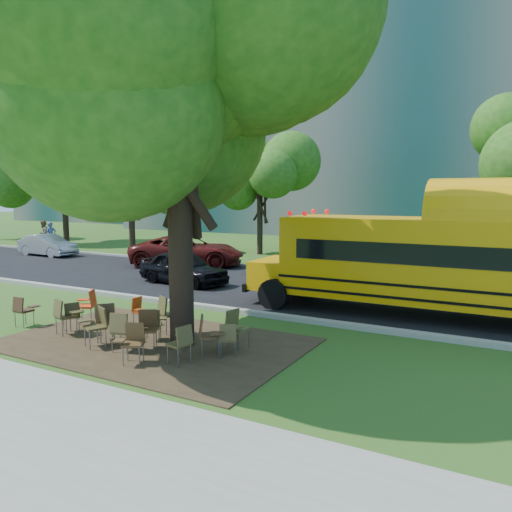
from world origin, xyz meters
The scene contains 33 objects.
ground centered at (0.00, 0.00, 0.00)m, with size 160.00×160.00×0.00m, color #2A5219.
dirt_patch centered at (1.00, -0.50, 0.01)m, with size 7.00×4.50×0.03m, color #382819.
asphalt_road centered at (0.00, 7.00, 0.02)m, with size 80.00×8.00×0.04m, color black.
kerb_near centered at (0.00, 3.00, 0.07)m, with size 80.00×0.25×0.14m, color gray.
kerb_far centered at (0.00, 11.10, 0.07)m, with size 80.00×0.25×0.14m, color gray.
building_main centered at (-8.00, 36.00, 11.00)m, with size 38.00×16.00×22.00m, color #62615D.
building_left centered at (-38.00, 40.00, 10.00)m, with size 26.00×14.00×20.00m, color #62615D.
bg_tree_0 centered at (-12.00, 13.00, 4.57)m, with size 5.20×5.20×7.18m.
bg_tree_1 centered at (-20.00, 15.00, 5.39)m, with size 6.00×6.00×8.40m.
bg_tree_2 centered at (-5.00, 16.00, 4.21)m, with size 4.80×4.80×6.62m.
main_tree centered at (1.73, -0.32, 6.12)m, with size 7.20×7.20×9.73m.
school_bus centered at (7.19, 5.15, 1.63)m, with size 11.56×2.72×2.82m.
chair_0 centered at (-2.97, -1.01, 0.50)m, with size 0.53×0.49×0.81m.
chair_1 centered at (-1.31, -1.07, 0.57)m, with size 0.72×0.56×0.93m.
chair_2 centered at (-0.04, -0.92, 0.59)m, with size 0.65×0.82×0.96m.
chair_3 centered at (0.09, -1.35, 0.58)m, with size 0.77×0.60×0.93m.
chair_4 centered at (0.91, -1.36, 0.57)m, with size 0.62×0.65×0.92m.
chair_5 centered at (1.60, -1.82, 0.53)m, with size 0.58×0.69×0.85m.
chair_6 centered at (2.54, -1.40, 0.53)m, with size 0.50×0.64×0.86m.
chair_7 centered at (2.73, -0.73, 0.57)m, with size 0.77×0.61×0.92m.
chair_8 centered at (-1.37, -0.77, 0.49)m, with size 0.53×0.67×0.80m.
chair_9 centered at (-1.74, 0.09, 0.57)m, with size 0.76×0.62×0.93m.
chair_10 centered at (-0.26, 0.48, 0.49)m, with size 0.47×0.51×0.79m.
chair_11 centered at (0.94, -0.37, 0.49)m, with size 0.52×0.66×0.79m.
chair_12 centered at (2.92, 0.11, 0.55)m, with size 0.52×0.66×0.89m.
chair_13 centered at (3.14, -0.53, 0.48)m, with size 0.52×0.63×0.77m.
chair_14 centered at (1.19, -0.93, 0.56)m, with size 0.60×0.75×0.90m.
chair_15 centered at (0.83, 0.31, 0.60)m, with size 0.80×0.63×0.97m.
black_car centered at (-2.99, 6.03, 0.65)m, with size 1.53×3.81×1.30m, color black.
bg_car_silver centered at (-15.03, 9.45, 0.61)m, with size 1.30×3.72×1.23m, color #9B9A9F.
bg_car_red centered at (-5.74, 10.00, 0.75)m, with size 2.50×5.41×1.50m, color #4F0F0D.
pedestrian_a centered at (-17.30, 11.55, 0.88)m, with size 0.64×0.42×1.77m, color #374A7D.
pedestrian_b centered at (-18.78, 12.16, 0.90)m, with size 0.88×0.68×1.80m, color #7C664A.
Camera 1 is at (8.63, -9.35, 3.52)m, focal length 35.00 mm.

